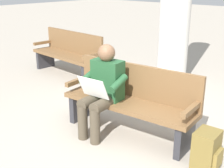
{
  "coord_description": "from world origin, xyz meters",
  "views": [
    {
      "loc": [
        -2.28,
        2.84,
        1.95
      ],
      "look_at": [
        0.14,
        0.15,
        0.7
      ],
      "focal_mm": 49.15,
      "sensor_mm": 36.0,
      "label": 1
    }
  ],
  "objects_px": {
    "bench_near": "(131,100)",
    "person_seated": "(102,88)",
    "backpack": "(207,150)",
    "bench_far": "(69,53)"
  },
  "relations": [
    {
      "from": "backpack",
      "to": "bench_far",
      "type": "xyz_separation_m",
      "value": [
        3.75,
        -1.27,
        0.25
      ]
    },
    {
      "from": "bench_near",
      "to": "person_seated",
      "type": "xyz_separation_m",
      "value": [
        0.26,
        0.26,
        0.17
      ]
    },
    {
      "from": "backpack",
      "to": "bench_near",
      "type": "bearing_deg",
      "value": -5.26
    },
    {
      "from": "bench_near",
      "to": "backpack",
      "type": "xyz_separation_m",
      "value": [
        -1.13,
        0.1,
        -0.25
      ]
    },
    {
      "from": "bench_near",
      "to": "bench_far",
      "type": "xyz_separation_m",
      "value": [
        2.62,
        -1.17,
        0.0
      ]
    },
    {
      "from": "bench_near",
      "to": "person_seated",
      "type": "relative_size",
      "value": 1.56
    },
    {
      "from": "person_seated",
      "to": "bench_far",
      "type": "height_order",
      "value": "person_seated"
    },
    {
      "from": "person_seated",
      "to": "bench_near",
      "type": "bearing_deg",
      "value": -140.77
    },
    {
      "from": "bench_near",
      "to": "person_seated",
      "type": "distance_m",
      "value": 0.41
    },
    {
      "from": "bench_near",
      "to": "backpack",
      "type": "bearing_deg",
      "value": 168.75
    }
  ]
}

